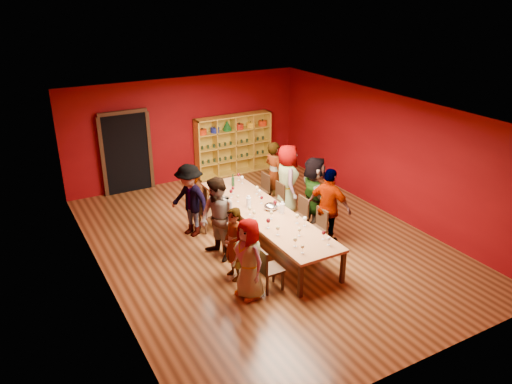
% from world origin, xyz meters
% --- Properties ---
extents(room_shell, '(7.10, 9.10, 3.04)m').
position_xyz_m(room_shell, '(0.00, 0.00, 1.50)').
color(room_shell, '#4E2A14').
rests_on(room_shell, ground).
extents(tasting_table, '(1.10, 4.50, 0.75)m').
position_xyz_m(tasting_table, '(0.00, 0.00, 0.70)').
color(tasting_table, '#AC7147').
rests_on(tasting_table, ground).
extents(doorway, '(1.40, 0.17, 2.30)m').
position_xyz_m(doorway, '(-1.80, 4.43, 1.12)').
color(doorway, black).
rests_on(doorway, ground).
extents(shelving_unit, '(2.40, 0.40, 1.80)m').
position_xyz_m(shelving_unit, '(1.40, 4.32, 0.98)').
color(shelving_unit, gold).
rests_on(shelving_unit, ground).
extents(chair_person_left_0, '(0.42, 0.42, 0.89)m').
position_xyz_m(chair_person_left_0, '(-0.91, -1.66, 0.50)').
color(chair_person_left_0, black).
rests_on(chair_person_left_0, ground).
extents(person_left_0, '(0.53, 0.82, 1.57)m').
position_xyz_m(person_left_0, '(-1.29, -1.66, 0.79)').
color(person_left_0, white).
rests_on(person_left_0, ground).
extents(chair_person_left_1, '(0.42, 0.42, 0.89)m').
position_xyz_m(chair_person_left_1, '(-0.91, -0.98, 0.50)').
color(chair_person_left_1, black).
rests_on(chair_person_left_1, ground).
extents(person_left_1, '(0.42, 0.56, 1.50)m').
position_xyz_m(person_left_1, '(-1.26, -0.98, 0.75)').
color(person_left_1, '#505055').
rests_on(person_left_1, ground).
extents(chair_person_left_2, '(0.42, 0.42, 0.89)m').
position_xyz_m(chair_person_left_2, '(-0.91, -0.14, 0.50)').
color(chair_person_left_2, black).
rests_on(chair_person_left_2, ground).
extents(person_left_2, '(0.61, 0.94, 1.80)m').
position_xyz_m(person_left_2, '(-1.20, -0.14, 0.90)').
color(person_left_2, '#4A4A4F').
rests_on(person_left_2, ground).
extents(chair_person_left_3, '(0.42, 0.42, 0.89)m').
position_xyz_m(chair_person_left_3, '(-0.91, 1.15, 0.50)').
color(chair_person_left_3, black).
rests_on(chair_person_left_3, ground).
extents(person_left_3, '(0.83, 1.20, 1.71)m').
position_xyz_m(person_left_3, '(-1.29, 1.15, 0.86)').
color(person_left_3, '#49494E').
rests_on(person_left_3, ground).
extents(chair_person_right_1, '(0.42, 0.42, 0.89)m').
position_xyz_m(chair_person_right_1, '(0.91, -0.74, 0.50)').
color(chair_person_right_1, black).
rests_on(chair_person_right_1, ground).
extents(person_right_1, '(0.86, 1.14, 1.77)m').
position_xyz_m(person_right_1, '(1.19, -0.74, 0.88)').
color(person_right_1, '#121933').
rests_on(person_right_1, ground).
extents(chair_person_right_2, '(0.42, 0.42, 0.89)m').
position_xyz_m(chair_person_right_2, '(0.91, -0.03, 0.50)').
color(chair_person_right_2, black).
rests_on(chair_person_right_2, ground).
extents(person_right_2, '(0.89, 1.74, 1.81)m').
position_xyz_m(person_right_2, '(1.30, -0.03, 0.90)').
color(person_right_2, '#6191C7').
rests_on(person_right_2, ground).
extents(chair_person_right_3, '(0.42, 0.42, 0.89)m').
position_xyz_m(chair_person_right_3, '(0.91, 0.99, 0.50)').
color(chair_person_right_3, black).
rests_on(chair_person_right_3, ground).
extents(person_right_3, '(0.75, 1.00, 1.82)m').
position_xyz_m(person_right_3, '(1.21, 0.99, 0.91)').
color(person_right_3, '#505055').
rests_on(person_right_3, ground).
extents(chair_person_right_4, '(0.42, 0.42, 0.89)m').
position_xyz_m(chair_person_right_4, '(0.91, 1.71, 0.50)').
color(chair_person_right_4, black).
rests_on(chair_person_right_4, ground).
extents(person_right_4, '(0.53, 0.67, 1.70)m').
position_xyz_m(person_right_4, '(1.27, 1.71, 0.85)').
color(person_right_4, beige).
rests_on(person_right_4, ground).
extents(wine_glass_0, '(0.07, 0.07, 0.18)m').
position_xyz_m(wine_glass_0, '(0.16, 0.42, 0.88)').
color(wine_glass_0, white).
rests_on(wine_glass_0, tasting_table).
extents(wine_glass_1, '(0.08, 0.08, 0.21)m').
position_xyz_m(wine_glass_1, '(0.28, 0.02, 0.90)').
color(wine_glass_1, white).
rests_on(wine_glass_1, tasting_table).
extents(wine_glass_2, '(0.08, 0.08, 0.20)m').
position_xyz_m(wine_glass_2, '(-0.29, 1.06, 0.90)').
color(wine_glass_2, white).
rests_on(wine_glass_2, tasting_table).
extents(wine_glass_3, '(0.07, 0.07, 0.18)m').
position_xyz_m(wine_glass_3, '(0.03, -1.32, 0.88)').
color(wine_glass_3, white).
rests_on(wine_glass_3, tasting_table).
extents(wine_glass_4, '(0.08, 0.08, 0.20)m').
position_xyz_m(wine_glass_4, '(0.37, 1.95, 0.89)').
color(wine_glass_4, white).
rests_on(wine_glass_4, tasting_table).
extents(wine_glass_5, '(0.07, 0.07, 0.18)m').
position_xyz_m(wine_glass_5, '(0.27, -0.12, 0.88)').
color(wine_glass_5, white).
rests_on(wine_glass_5, tasting_table).
extents(wine_glass_6, '(0.07, 0.07, 0.18)m').
position_xyz_m(wine_glass_6, '(-0.30, -1.91, 0.88)').
color(wine_glass_6, white).
rests_on(wine_glass_6, tasting_table).
extents(wine_glass_7, '(0.07, 0.07, 0.19)m').
position_xyz_m(wine_glass_7, '(0.31, 0.77, 0.88)').
color(wine_glass_7, white).
rests_on(wine_glass_7, tasting_table).
extents(wine_glass_8, '(0.07, 0.07, 0.18)m').
position_xyz_m(wine_glass_8, '(-0.27, 0.76, 0.88)').
color(wine_glass_8, white).
rests_on(wine_glass_8, tasting_table).
extents(wine_glass_9, '(0.08, 0.08, 0.21)m').
position_xyz_m(wine_glass_9, '(0.34, 0.95, 0.90)').
color(wine_glass_9, white).
rests_on(wine_glass_9, tasting_table).
extents(wine_glass_10, '(0.08, 0.08, 0.19)m').
position_xyz_m(wine_glass_10, '(-0.06, -0.39, 0.89)').
color(wine_glass_10, white).
rests_on(wine_glass_10, tasting_table).
extents(wine_glass_11, '(0.08, 0.08, 0.20)m').
position_xyz_m(wine_glass_11, '(-0.32, 1.83, 0.90)').
color(wine_glass_11, white).
rests_on(wine_glass_11, tasting_table).
extents(wine_glass_12, '(0.08, 0.08, 0.19)m').
position_xyz_m(wine_glass_12, '(-0.37, -0.20, 0.89)').
color(wine_glass_12, white).
rests_on(wine_glass_12, tasting_table).
extents(wine_glass_13, '(0.09, 0.09, 0.22)m').
position_xyz_m(wine_glass_13, '(0.38, -1.01, 0.91)').
color(wine_glass_13, white).
rests_on(wine_glass_13, tasting_table).
extents(wine_glass_14, '(0.08, 0.08, 0.20)m').
position_xyz_m(wine_glass_14, '(-0.32, -1.08, 0.90)').
color(wine_glass_14, white).
rests_on(wine_glass_14, tasting_table).
extents(wine_glass_15, '(0.08, 0.08, 0.19)m').
position_xyz_m(wine_glass_15, '(0.31, -1.91, 0.89)').
color(wine_glass_15, white).
rests_on(wine_glass_15, tasting_table).
extents(wine_glass_16, '(0.09, 0.09, 0.22)m').
position_xyz_m(wine_glass_16, '(0.30, -0.83, 0.91)').
color(wine_glass_16, white).
rests_on(wine_glass_16, tasting_table).
extents(wine_glass_17, '(0.08, 0.08, 0.20)m').
position_xyz_m(wine_glass_17, '(-0.36, 0.02, 0.89)').
color(wine_glass_17, white).
rests_on(wine_glass_17, tasting_table).
extents(wine_glass_18, '(0.08, 0.08, 0.19)m').
position_xyz_m(wine_glass_18, '(-0.36, 1.76, 0.89)').
color(wine_glass_18, white).
rests_on(wine_glass_18, tasting_table).
extents(wine_glass_19, '(0.07, 0.07, 0.19)m').
position_xyz_m(wine_glass_19, '(0.36, -1.67, 0.88)').
color(wine_glass_19, white).
rests_on(wine_glass_19, tasting_table).
extents(wine_glass_20, '(0.08, 0.08, 0.20)m').
position_xyz_m(wine_glass_20, '(0.34, 1.72, 0.90)').
color(wine_glass_20, white).
rests_on(wine_glass_20, tasting_table).
extents(wine_glass_21, '(0.08, 0.08, 0.20)m').
position_xyz_m(wine_glass_21, '(-0.28, -1.64, 0.89)').
color(wine_glass_21, white).
rests_on(wine_glass_21, tasting_table).
extents(wine_glass_22, '(0.07, 0.07, 0.18)m').
position_xyz_m(wine_glass_22, '(-0.15, 1.25, 0.88)').
color(wine_glass_22, white).
rests_on(wine_glass_22, tasting_table).
extents(wine_glass_23, '(0.09, 0.09, 0.22)m').
position_xyz_m(wine_glass_23, '(-0.33, -0.72, 0.91)').
color(wine_glass_23, white).
rests_on(wine_glass_23, tasting_table).
extents(spittoon_bowl, '(0.31, 0.31, 0.17)m').
position_xyz_m(spittoon_bowl, '(0.18, 0.03, 0.82)').
color(spittoon_bowl, silver).
rests_on(spittoon_bowl, tasting_table).
extents(carafe_a, '(0.13, 0.13, 0.28)m').
position_xyz_m(carafe_a, '(-0.20, 0.37, 0.88)').
color(carafe_a, white).
rests_on(carafe_a, tasting_table).
extents(carafe_b, '(0.13, 0.13, 0.27)m').
position_xyz_m(carafe_b, '(0.30, -0.25, 0.87)').
color(carafe_b, white).
rests_on(carafe_b, tasting_table).
extents(wine_bottle, '(0.09, 0.09, 0.31)m').
position_xyz_m(wine_bottle, '(0.07, 1.68, 0.87)').
color(wine_bottle, '#133419').
rests_on(wine_bottle, tasting_table).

